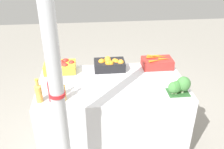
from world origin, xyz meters
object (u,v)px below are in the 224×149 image
at_px(orange_crate, 110,64).
at_px(juice_bottle_golden, 39,92).
at_px(apple_crate, 61,66).
at_px(juice_bottle_ruby, 51,90).
at_px(carrot_crate, 157,63).
at_px(juice_bottle_amber, 62,91).
at_px(support_pole, 59,106).
at_px(broccoli_pile, 179,86).

relative_size(orange_crate, juice_bottle_golden, 1.45).
distance_m(apple_crate, juice_bottle_ruby, 0.62).
distance_m(carrot_crate, juice_bottle_amber, 1.27).
bearing_deg(apple_crate, juice_bottle_ruby, -93.58).
xyz_separation_m(support_pole, juice_bottle_ruby, (-0.13, 0.46, -0.14)).
bearing_deg(broccoli_pile, support_pole, -158.29).
distance_m(support_pole, juice_bottle_ruby, 0.50).
xyz_separation_m(orange_crate, juice_bottle_ruby, (-0.63, -0.60, 0.05)).
bearing_deg(juice_bottle_amber, apple_crate, 95.97).
bearing_deg(broccoli_pile, apple_crate, 153.91).
bearing_deg(apple_crate, support_pole, -85.29).
bearing_deg(apple_crate, juice_bottle_golden, -104.76).
bearing_deg(juice_bottle_ruby, support_pole, -74.70).
bearing_deg(carrot_crate, apple_crate, 179.94).
bearing_deg(support_pole, juice_bottle_ruby, 105.30).
xyz_separation_m(orange_crate, juice_bottle_amber, (-0.53, -0.60, 0.03)).
bearing_deg(carrot_crate, juice_bottle_ruby, -153.44).
bearing_deg(juice_bottle_golden, apple_crate, 75.24).
xyz_separation_m(juice_bottle_ruby, juice_bottle_amber, (0.10, 0.00, -0.02)).
bearing_deg(support_pole, carrot_crate, 44.49).
distance_m(apple_crate, broccoli_pile, 1.39).
bearing_deg(broccoli_pile, juice_bottle_ruby, 179.95).
bearing_deg(juice_bottle_golden, carrot_crate, 24.43).
bearing_deg(broccoli_pile, juice_bottle_amber, 179.94).
height_order(support_pole, juice_bottle_ruby, support_pole).
xyz_separation_m(carrot_crate, juice_bottle_ruby, (-1.22, -0.61, 0.06)).
height_order(support_pole, carrot_crate, support_pole).
xyz_separation_m(carrot_crate, juice_bottle_golden, (-1.34, -0.61, 0.04)).
height_order(orange_crate, juice_bottle_amber, juice_bottle_amber).
bearing_deg(juice_bottle_golden, orange_crate, 38.74).
relative_size(apple_crate, broccoli_pile, 1.61).
distance_m(broccoli_pile, juice_bottle_golden, 1.41).
distance_m(orange_crate, broccoli_pile, 0.90).
height_order(broccoli_pile, juice_bottle_golden, juice_bottle_golden).
bearing_deg(apple_crate, carrot_crate, -0.06).
relative_size(broccoli_pile, juice_bottle_golden, 0.90).
height_order(support_pole, juice_bottle_amber, support_pole).
xyz_separation_m(orange_crate, carrot_crate, (0.59, 0.01, -0.01)).
relative_size(support_pole, apple_crate, 6.03).
bearing_deg(broccoli_pile, orange_crate, 137.36).
bearing_deg(support_pole, broccoli_pile, 21.71).
xyz_separation_m(apple_crate, juice_bottle_amber, (0.06, -0.61, 0.03)).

